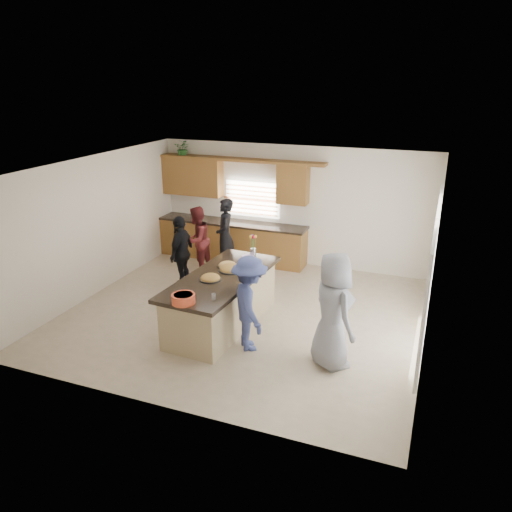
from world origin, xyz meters
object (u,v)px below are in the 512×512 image
at_px(woman_left_back, 225,236).
at_px(woman_right_back, 250,304).
at_px(salad_bowl, 183,298).
at_px(woman_right_front, 333,311).
at_px(island, 222,302).
at_px(woman_left_front, 181,252).
at_px(woman_left_mid, 197,240).

bearing_deg(woman_left_back, woman_right_back, 6.01).
bearing_deg(salad_bowl, woman_right_back, 37.07).
bearing_deg(salad_bowl, woman_right_front, 15.68).
xyz_separation_m(island, woman_left_front, (-1.50, 1.25, 0.34)).
bearing_deg(island, woman_right_back, -33.15).
relative_size(woman_right_back, woman_right_front, 0.87).
bearing_deg(woman_right_back, woman_left_mid, 6.08).
bearing_deg(island, salad_bowl, -90.37).
bearing_deg(woman_left_mid, woman_left_back, 114.20).
relative_size(woman_left_back, woman_left_front, 1.09).
xyz_separation_m(salad_bowl, woman_left_front, (-1.41, 2.46, -0.24)).
bearing_deg(salad_bowl, woman_left_mid, 114.35).
bearing_deg(woman_left_back, woman_left_front, -47.07).
relative_size(island, woman_left_mid, 1.82).
bearing_deg(woman_left_mid, island, 40.65).
height_order(salad_bowl, woman_left_front, woman_left_front).
height_order(woman_left_mid, woman_right_back, woman_right_back).
xyz_separation_m(island, woman_right_back, (0.76, -0.57, 0.35)).
distance_m(island, salad_bowl, 1.34).
bearing_deg(woman_right_front, salad_bowl, 63.78).
height_order(woman_left_front, woman_right_front, woman_right_front).
height_order(salad_bowl, woman_left_back, woman_left_back).
xyz_separation_m(woman_left_mid, woman_right_back, (2.39, -2.76, 0.04)).
bearing_deg(woman_right_front, woman_left_back, 4.40).
height_order(island, woman_left_back, woman_left_back).
distance_m(woman_left_back, woman_left_front, 1.26).
bearing_deg(woman_right_back, woman_left_back, -3.89).
height_order(woman_left_back, woman_right_front, woman_right_front).
bearing_deg(woman_right_back, woman_right_front, -125.50).
bearing_deg(salad_bowl, woman_left_back, 104.47).
relative_size(salad_bowl, woman_right_front, 0.20).
height_order(salad_bowl, woman_right_front, woman_right_front).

